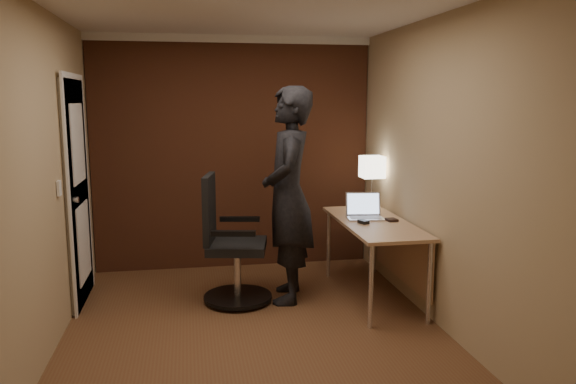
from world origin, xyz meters
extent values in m
plane|color=brown|center=(0.00, 0.00, 0.00)|extent=(4.00, 4.00, 0.00)
plane|color=white|center=(0.00, 0.00, 2.50)|extent=(4.00, 4.00, 0.00)
plane|color=tan|center=(0.00, 2.00, 1.25)|extent=(3.00, 0.00, 3.00)
plane|color=tan|center=(0.00, -2.00, 1.25)|extent=(3.00, 0.00, 3.00)
plane|color=tan|center=(-1.50, 0.00, 1.25)|extent=(0.00, 4.00, 4.00)
plane|color=tan|center=(1.50, 0.00, 1.25)|extent=(0.00, 4.00, 4.00)
cube|color=brown|center=(0.00, 1.97, 1.25)|extent=(2.98, 0.06, 2.50)
cube|color=silver|center=(0.00, 1.96, 2.46)|extent=(3.00, 0.08, 0.08)
cube|color=silver|center=(-1.46, 0.00, 2.46)|extent=(0.08, 4.00, 0.08)
cube|color=silver|center=(1.46, 0.00, 2.46)|extent=(0.08, 4.00, 0.08)
cube|color=silver|center=(-1.48, 1.10, 1.00)|extent=(0.05, 0.82, 2.02)
cube|color=silver|center=(-1.46, 1.10, 1.00)|extent=(0.02, 0.92, 2.12)
cylinder|color=silver|center=(-1.43, 0.77, 1.00)|extent=(0.05, 0.05, 0.05)
cube|color=silver|center=(-1.49, 0.45, 1.15)|extent=(0.02, 0.08, 0.12)
cube|color=tan|center=(1.18, 0.70, 0.71)|extent=(0.60, 1.50, 0.03)
cube|color=tan|center=(1.46, 0.70, 0.43)|extent=(0.02, 1.38, 0.54)
cylinder|color=silver|center=(0.93, 0.01, 0.35)|extent=(0.04, 0.04, 0.70)
cylinder|color=silver|center=(0.93, 1.39, 0.35)|extent=(0.04, 0.04, 0.70)
cylinder|color=silver|center=(1.43, 0.01, 0.35)|extent=(0.04, 0.04, 0.70)
cylinder|color=silver|center=(1.43, 1.39, 0.35)|extent=(0.04, 0.04, 0.70)
cube|color=silver|center=(1.36, 1.32, 0.74)|extent=(0.11, 0.11, 0.01)
cylinder|color=silver|center=(1.36, 1.32, 0.90)|extent=(0.01, 0.01, 0.30)
cube|color=white|center=(1.36, 1.32, 1.16)|extent=(0.22, 0.22, 0.22)
cube|color=silver|center=(1.13, 0.81, 0.74)|extent=(0.36, 0.27, 0.01)
cube|color=silver|center=(1.14, 0.92, 0.85)|extent=(0.33, 0.10, 0.22)
cube|color=#B2CCF2|center=(1.14, 0.91, 0.85)|extent=(0.30, 0.08, 0.19)
cube|color=gray|center=(1.13, 0.80, 0.75)|extent=(0.29, 0.16, 0.00)
cube|color=black|center=(1.05, 0.62, 0.75)|extent=(0.09, 0.12, 0.03)
cube|color=black|center=(1.34, 0.68, 0.74)|extent=(0.10, 0.12, 0.02)
cylinder|color=black|center=(-0.07, 0.81, 0.04)|extent=(0.62, 0.62, 0.03)
cylinder|color=silver|center=(-0.07, 0.81, 0.28)|extent=(0.07, 0.07, 0.47)
cube|color=black|center=(-0.07, 0.81, 0.52)|extent=(0.60, 0.60, 0.08)
cube|color=black|center=(-0.31, 0.85, 0.87)|extent=(0.14, 0.47, 0.61)
cube|color=black|center=(-0.02, 1.09, 0.71)|extent=(0.38, 0.12, 0.04)
cube|color=black|center=(-0.13, 0.52, 0.71)|extent=(0.38, 0.12, 0.04)
imported|color=black|center=(0.40, 0.81, 0.98)|extent=(0.59, 0.79, 1.95)
camera|label=1|loc=(-0.49, -4.12, 1.84)|focal=35.00mm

